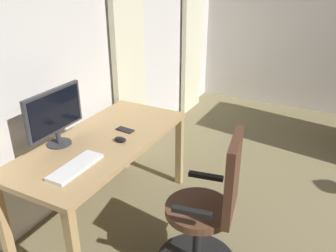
{
  "coord_description": "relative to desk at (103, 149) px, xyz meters",
  "views": [
    {
      "loc": [
        2.52,
        -1.33,
        1.96
      ],
      "look_at": [
        0.67,
        -2.29,
        0.99
      ],
      "focal_mm": 37.77,
      "sensor_mm": 36.0,
      "label": 1
    }
  ],
  "objects": [
    {
      "name": "computer_monitor",
      "position": [
        0.21,
        -0.23,
        0.33
      ],
      "size": [
        0.53,
        0.18,
        0.42
      ],
      "color": "#333338",
      "rests_on": "desk"
    },
    {
      "name": "curtain_right_panel",
      "position": [
        -1.01,
        -0.39,
        0.45
      ],
      "size": [
        0.51,
        0.06,
        2.18
      ],
      "primitive_type": "cube",
      "color": "beige",
      "rests_on": "ground"
    },
    {
      "name": "cell_phone_by_monitor",
      "position": [
        -0.22,
        0.07,
        0.09
      ],
      "size": [
        0.08,
        0.15,
        0.01
      ],
      "primitive_type": "cube",
      "rotation": [
        0.0,
        0.0,
        -0.09
      ],
      "color": "black",
      "rests_on": "desk"
    },
    {
      "name": "back_room_partition",
      "position": [
        -0.62,
        -0.5,
        0.65
      ],
      "size": [
        5.44,
        0.1,
        2.58
      ],
      "primitive_type": "cube",
      "color": "silver",
      "rests_on": "ground"
    },
    {
      "name": "computer_mouse",
      "position": [
        -0.04,
        0.15,
        0.11
      ],
      "size": [
        0.06,
        0.1,
        0.04
      ],
      "primitive_type": "ellipsoid",
      "color": "black",
      "rests_on": "desk"
    },
    {
      "name": "curtain_left_panel",
      "position": [
        -2.57,
        -0.39,
        0.45
      ],
      "size": [
        0.52,
        0.06,
        2.18
      ],
      "primitive_type": "cube",
      "color": "beige",
      "rests_on": "ground"
    },
    {
      "name": "office_chair",
      "position": [
        0.15,
        0.95,
        -0.17
      ],
      "size": [
        0.56,
        0.56,
        1.05
      ],
      "rotation": [
        0.0,
        0.0,
        3.31
      ],
      "color": "black",
      "rests_on": "ground"
    },
    {
      "name": "computer_keyboard",
      "position": [
        0.42,
        0.11,
        0.1
      ],
      "size": [
        0.41,
        0.14,
        0.02
      ],
      "primitive_type": "cube",
      "color": "white",
      "rests_on": "desk"
    },
    {
      "name": "desk",
      "position": [
        0.0,
        0.0,
        0.0
      ],
      "size": [
        1.55,
        0.7,
        0.73
      ],
      "color": "tan",
      "rests_on": "ground"
    }
  ]
}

